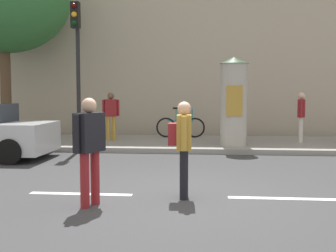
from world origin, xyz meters
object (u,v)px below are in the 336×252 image
(pedestrian_with_bag, at_px, (183,141))
(bicycle_upright, at_px, (180,127))
(pedestrian_tallest, at_px, (301,113))
(pedestrian_near_pole, at_px, (234,112))
(traffic_light, at_px, (77,50))
(pedestrian_with_backpack, at_px, (89,142))
(pedestrian_in_dark_shirt, at_px, (111,112))
(poster_column, at_px, (234,101))

(pedestrian_with_bag, height_order, bicycle_upright, pedestrian_with_bag)
(pedestrian_tallest, height_order, bicycle_upright, pedestrian_tallest)
(pedestrian_near_pole, bearing_deg, bicycle_upright, 152.59)
(traffic_light, distance_m, pedestrian_with_bag, 6.68)
(pedestrian_with_backpack, relative_size, pedestrian_near_pole, 1.03)
(pedestrian_in_dark_shirt, bearing_deg, pedestrian_with_backpack, -79.28)
(pedestrian_with_bag, relative_size, pedestrian_with_backpack, 0.96)
(pedestrian_in_dark_shirt, bearing_deg, pedestrian_with_bag, -68.10)
(poster_column, height_order, pedestrian_with_bag, poster_column)
(pedestrian_with_backpack, bearing_deg, pedestrian_in_dark_shirt, 100.72)
(pedestrian_in_dark_shirt, xyz_separation_m, pedestrian_tallest, (6.32, 0.06, 0.01))
(pedestrian_tallest, bearing_deg, pedestrian_near_pole, 176.90)
(pedestrian_with_bag, relative_size, pedestrian_near_pole, 0.99)
(pedestrian_near_pole, distance_m, bicycle_upright, 2.15)
(pedestrian_with_bag, bearing_deg, poster_column, 78.75)
(traffic_light, distance_m, bicycle_upright, 4.79)
(pedestrian_with_backpack, distance_m, bicycle_upright, 8.93)
(pedestrian_with_backpack, xyz_separation_m, pedestrian_in_dark_shirt, (-1.47, 7.75, 0.11))
(pedestrian_near_pole, bearing_deg, traffic_light, -157.60)
(bicycle_upright, bearing_deg, poster_column, -52.12)
(bicycle_upright, bearing_deg, pedestrian_near_pole, -27.41)
(bicycle_upright, bearing_deg, pedestrian_in_dark_shirt, -153.69)
(traffic_light, relative_size, pedestrian_with_bag, 2.65)
(pedestrian_with_bag, distance_m, pedestrian_in_dark_shirt, 7.67)
(pedestrian_with_backpack, height_order, pedestrian_tallest, pedestrian_tallest)
(poster_column, xyz_separation_m, bicycle_upright, (-1.76, 2.26, -0.97))
(poster_column, xyz_separation_m, pedestrian_in_dark_shirt, (-4.05, 1.12, -0.41))
(pedestrian_near_pole, relative_size, bicycle_upright, 0.92)
(pedestrian_in_dark_shirt, distance_m, bicycle_upright, 2.62)
(traffic_light, relative_size, pedestrian_in_dark_shirt, 2.63)
(traffic_light, height_order, pedestrian_with_bag, traffic_light)
(pedestrian_near_pole, bearing_deg, poster_column, -93.82)
(pedestrian_tallest, bearing_deg, traffic_light, -165.15)
(poster_column, bearing_deg, bicycle_upright, 127.88)
(pedestrian_with_bag, bearing_deg, pedestrian_with_backpack, -155.32)
(pedestrian_with_backpack, relative_size, pedestrian_tallest, 1.03)
(traffic_light, relative_size, pedestrian_with_backpack, 2.54)
(poster_column, xyz_separation_m, pedestrian_near_pole, (0.09, 1.30, -0.40))
(pedestrian_with_backpack, height_order, bicycle_upright, pedestrian_with_backpack)
(pedestrian_with_bag, relative_size, pedestrian_in_dark_shirt, 0.99)
(traffic_light, xyz_separation_m, pedestrian_in_dark_shirt, (0.59, 1.77, -1.91))
(pedestrian_with_backpack, bearing_deg, traffic_light, 109.03)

